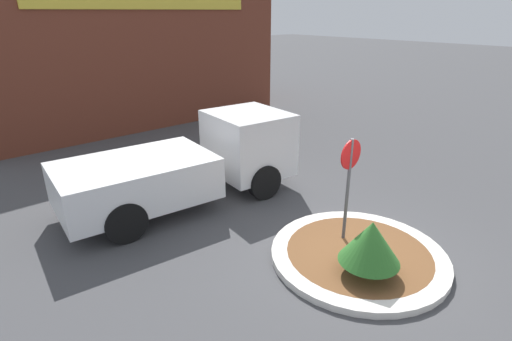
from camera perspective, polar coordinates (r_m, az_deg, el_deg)
name	(u,v)px	position (r m, az deg, el deg)	size (l,w,h in m)	color
ground_plane	(358,258)	(8.69, 14.33, -12.00)	(120.00, 120.00, 0.00)	#474749
traffic_island	(358,255)	(8.65, 14.37, -11.60)	(3.57, 3.57, 0.14)	silver
stop_sign	(349,175)	(8.37, 13.15, -0.58)	(0.62, 0.07, 2.39)	#4C4C51
island_shrub	(371,242)	(7.66, 16.08, -9.77)	(1.13, 1.13, 1.10)	brown
utility_truck	(192,163)	(10.51, -9.14, 1.11)	(6.26, 2.80, 2.14)	white
storefront_building	(122,51)	(20.01, -18.56, 15.88)	(13.01, 6.07, 6.05)	brown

